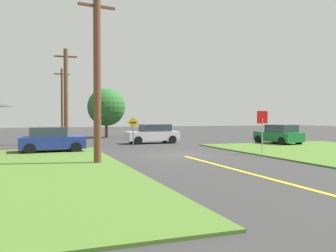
{
  "coord_description": "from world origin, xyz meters",
  "views": [
    {
      "loc": [
        -8.03,
        -20.07,
        2.27
      ],
      "look_at": [
        1.01,
        4.6,
        1.6
      ],
      "focal_mm": 38.84,
      "sensor_mm": 36.0,
      "label": 1
    }
  ],
  "objects_px": {
    "car_on_crossroad": "(279,135)",
    "utility_pole_mid": "(66,96)",
    "utility_pole_near": "(97,77)",
    "stop_sign": "(262,124)",
    "car_approaching_junction": "(153,134)",
    "direction_sign": "(133,128)",
    "parked_car_near_building": "(51,140)",
    "utility_pole_far": "(62,101)",
    "oak_tree_left": "(106,107)"
  },
  "relations": [
    {
      "from": "car_on_crossroad",
      "to": "utility_pole_mid",
      "type": "xyz_separation_m",
      "value": [
        -16.45,
        5.51,
        3.15
      ]
    },
    {
      "from": "car_on_crossroad",
      "to": "utility_pole_near",
      "type": "xyz_separation_m",
      "value": [
        -16.01,
        -7.37,
        3.36
      ]
    },
    {
      "from": "stop_sign",
      "to": "car_on_crossroad",
      "type": "bearing_deg",
      "value": -135.71
    },
    {
      "from": "stop_sign",
      "to": "car_approaching_junction",
      "type": "relative_size",
      "value": 0.58
    },
    {
      "from": "direction_sign",
      "to": "car_approaching_junction",
      "type": "bearing_deg",
      "value": 47.55
    },
    {
      "from": "car_approaching_junction",
      "to": "utility_pole_mid",
      "type": "xyz_separation_m",
      "value": [
        -7.06,
        0.89,
        3.15
      ]
    },
    {
      "from": "utility_pole_mid",
      "to": "parked_car_near_building",
      "type": "bearing_deg",
      "value": -102.84
    },
    {
      "from": "utility_pole_far",
      "to": "direction_sign",
      "type": "bearing_deg",
      "value": -76.01
    },
    {
      "from": "oak_tree_left",
      "to": "direction_sign",
      "type": "bearing_deg",
      "value": -91.29
    },
    {
      "from": "stop_sign",
      "to": "parked_car_near_building",
      "type": "xyz_separation_m",
      "value": [
        -11.96,
        5.44,
        -1.04
      ]
    },
    {
      "from": "car_on_crossroad",
      "to": "utility_pole_far",
      "type": "xyz_separation_m",
      "value": [
        -15.89,
        18.39,
        3.22
      ]
    },
    {
      "from": "utility_pole_mid",
      "to": "direction_sign",
      "type": "distance_m",
      "value": 6.36
    },
    {
      "from": "stop_sign",
      "to": "parked_car_near_building",
      "type": "distance_m",
      "value": 13.18
    },
    {
      "from": "stop_sign",
      "to": "utility_pole_far",
      "type": "bearing_deg",
      "value": -70.05
    },
    {
      "from": "utility_pole_near",
      "to": "utility_pole_far",
      "type": "height_order",
      "value": "utility_pole_near"
    },
    {
      "from": "utility_pole_mid",
      "to": "oak_tree_left",
      "type": "bearing_deg",
      "value": 61.5
    },
    {
      "from": "direction_sign",
      "to": "stop_sign",
      "type": "bearing_deg",
      "value": -54.39
    },
    {
      "from": "car_approaching_junction",
      "to": "direction_sign",
      "type": "relative_size",
      "value": 2.0
    },
    {
      "from": "stop_sign",
      "to": "car_on_crossroad",
      "type": "xyz_separation_m",
      "value": [
        5.93,
        6.22,
        -1.04
      ]
    },
    {
      "from": "parked_car_near_building",
      "to": "utility_pole_far",
      "type": "bearing_deg",
      "value": 81.01
    },
    {
      "from": "car_approaching_junction",
      "to": "direction_sign",
      "type": "bearing_deg",
      "value": 45.05
    },
    {
      "from": "car_approaching_junction",
      "to": "car_on_crossroad",
      "type": "distance_m",
      "value": 10.47
    },
    {
      "from": "parked_car_near_building",
      "to": "oak_tree_left",
      "type": "bearing_deg",
      "value": 64.45
    },
    {
      "from": "car_approaching_junction",
      "to": "utility_pole_far",
      "type": "height_order",
      "value": "utility_pole_far"
    },
    {
      "from": "utility_pole_near",
      "to": "utility_pole_mid",
      "type": "relative_size",
      "value": 1.06
    },
    {
      "from": "direction_sign",
      "to": "oak_tree_left",
      "type": "height_order",
      "value": "oak_tree_left"
    },
    {
      "from": "stop_sign",
      "to": "utility_pole_mid",
      "type": "relative_size",
      "value": 0.34
    },
    {
      "from": "car_on_crossroad",
      "to": "utility_pole_near",
      "type": "relative_size",
      "value": 0.51
    },
    {
      "from": "parked_car_near_building",
      "to": "stop_sign",
      "type": "bearing_deg",
      "value": -27.52
    },
    {
      "from": "utility_pole_mid",
      "to": "car_approaching_junction",
      "type": "bearing_deg",
      "value": -7.14
    },
    {
      "from": "utility_pole_far",
      "to": "oak_tree_left",
      "type": "height_order",
      "value": "utility_pole_far"
    },
    {
      "from": "direction_sign",
      "to": "oak_tree_left",
      "type": "distance_m",
      "value": 12.75
    },
    {
      "from": "utility_pole_near",
      "to": "utility_pole_mid",
      "type": "xyz_separation_m",
      "value": [
        -0.44,
        12.88,
        -0.22
      ]
    },
    {
      "from": "stop_sign",
      "to": "oak_tree_left",
      "type": "relative_size",
      "value": 0.49
    },
    {
      "from": "stop_sign",
      "to": "utility_pole_far",
      "type": "height_order",
      "value": "utility_pole_far"
    },
    {
      "from": "utility_pole_mid",
      "to": "utility_pole_far",
      "type": "xyz_separation_m",
      "value": [
        0.56,
        12.88,
        0.08
      ]
    },
    {
      "from": "utility_pole_near",
      "to": "direction_sign",
      "type": "height_order",
      "value": "utility_pole_near"
    },
    {
      "from": "parked_car_near_building",
      "to": "direction_sign",
      "type": "bearing_deg",
      "value": 21.38
    },
    {
      "from": "car_on_crossroad",
      "to": "direction_sign",
      "type": "xyz_separation_m",
      "value": [
        -11.8,
        1.99,
        0.6
      ]
    },
    {
      "from": "utility_pole_far",
      "to": "oak_tree_left",
      "type": "distance_m",
      "value": 5.83
    },
    {
      "from": "direction_sign",
      "to": "oak_tree_left",
      "type": "relative_size",
      "value": 0.42
    },
    {
      "from": "parked_car_near_building",
      "to": "car_on_crossroad",
      "type": "xyz_separation_m",
      "value": [
        17.89,
        0.78,
        -0.0
      ]
    },
    {
      "from": "stop_sign",
      "to": "direction_sign",
      "type": "xyz_separation_m",
      "value": [
        -5.88,
        8.21,
        -0.44
      ]
    },
    {
      "from": "car_approaching_junction",
      "to": "utility_pole_far",
      "type": "relative_size",
      "value": 0.59
    },
    {
      "from": "car_on_crossroad",
      "to": "utility_pole_far",
      "type": "bearing_deg",
      "value": 33.87
    },
    {
      "from": "car_approaching_junction",
      "to": "oak_tree_left",
      "type": "bearing_deg",
      "value": -80.45
    },
    {
      "from": "utility_pole_mid",
      "to": "utility_pole_far",
      "type": "relative_size",
      "value": 1.0
    },
    {
      "from": "car_on_crossroad",
      "to": "utility_pole_far",
      "type": "relative_size",
      "value": 0.54
    },
    {
      "from": "stop_sign",
      "to": "utility_pole_far",
      "type": "distance_m",
      "value": 26.64
    },
    {
      "from": "utility_pole_near",
      "to": "oak_tree_left",
      "type": "relative_size",
      "value": 1.52
    }
  ]
}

